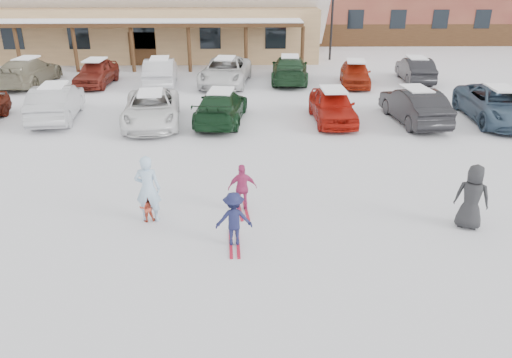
{
  "coord_description": "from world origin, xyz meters",
  "views": [
    {
      "loc": [
        0.08,
        -11.56,
        6.46
      ],
      "look_at": [
        0.3,
        1.0,
        1.0
      ],
      "focal_mm": 35.0,
      "sensor_mm": 36.0,
      "label": 1
    }
  ],
  "objects_px": {
    "parked_car_10": "(225,71)",
    "parked_car_11": "(290,69)",
    "lamp_post": "(332,12)",
    "parked_car_7": "(28,72)",
    "parked_car_9": "(160,72)",
    "adult_skier": "(148,189)",
    "child_magenta": "(242,188)",
    "child_navy": "(234,219)",
    "parked_car_13": "(415,70)",
    "parked_car_3": "(221,107)",
    "parked_car_2": "(151,108)",
    "bystander_dark": "(472,197)",
    "toddler_red": "(147,207)",
    "parked_car_6": "(498,105)",
    "parked_car_5": "(414,106)",
    "parked_car_8": "(96,72)",
    "parked_car_4": "(332,106)",
    "parked_car_1": "(56,102)",
    "parked_car_12": "(355,73)"
  },
  "relations": [
    {
      "from": "child_magenta",
      "to": "parked_car_1",
      "type": "relative_size",
      "value": 0.29
    },
    {
      "from": "adult_skier",
      "to": "parked_car_6",
      "type": "xyz_separation_m",
      "value": [
        13.66,
        9.03,
        -0.19
      ]
    },
    {
      "from": "parked_car_3",
      "to": "parked_car_7",
      "type": "distance_m",
      "value": 13.58
    },
    {
      "from": "lamp_post",
      "to": "parked_car_3",
      "type": "height_order",
      "value": "lamp_post"
    },
    {
      "from": "parked_car_2",
      "to": "parked_car_3",
      "type": "xyz_separation_m",
      "value": [
        2.98,
        0.27,
        -0.01
      ]
    },
    {
      "from": "lamp_post",
      "to": "parked_car_7",
      "type": "relative_size",
      "value": 1.1
    },
    {
      "from": "toddler_red",
      "to": "parked_car_2",
      "type": "distance_m",
      "value": 9.02
    },
    {
      "from": "parked_car_6",
      "to": "parked_car_8",
      "type": "relative_size",
      "value": 1.27
    },
    {
      "from": "parked_car_1",
      "to": "adult_skier",
      "type": "bearing_deg",
      "value": 113.69
    },
    {
      "from": "toddler_red",
      "to": "parked_car_3",
      "type": "bearing_deg",
      "value": -117.85
    },
    {
      "from": "adult_skier",
      "to": "parked_car_2",
      "type": "distance_m",
      "value": 8.98
    },
    {
      "from": "bystander_dark",
      "to": "parked_car_9",
      "type": "relative_size",
      "value": 0.38
    },
    {
      "from": "toddler_red",
      "to": "parked_car_6",
      "type": "distance_m",
      "value": 16.46
    },
    {
      "from": "parked_car_9",
      "to": "parked_car_12",
      "type": "height_order",
      "value": "parked_car_9"
    },
    {
      "from": "parked_car_4",
      "to": "parked_car_8",
      "type": "height_order",
      "value": "same"
    },
    {
      "from": "lamp_post",
      "to": "parked_car_8",
      "type": "height_order",
      "value": "lamp_post"
    },
    {
      "from": "parked_car_4",
      "to": "child_magenta",
      "type": "bearing_deg",
      "value": -116.12
    },
    {
      "from": "adult_skier",
      "to": "child_navy",
      "type": "height_order",
      "value": "adult_skier"
    },
    {
      "from": "toddler_red",
      "to": "parked_car_9",
      "type": "xyz_separation_m",
      "value": [
        -2.2,
        16.37,
        0.36
      ]
    },
    {
      "from": "parked_car_1",
      "to": "parked_car_7",
      "type": "distance_m",
      "value": 8.03
    },
    {
      "from": "child_magenta",
      "to": "parked_car_7",
      "type": "distance_m",
      "value": 20.24
    },
    {
      "from": "parked_car_4",
      "to": "parked_car_7",
      "type": "relative_size",
      "value": 0.81
    },
    {
      "from": "parked_car_10",
      "to": "parked_car_11",
      "type": "height_order",
      "value": "parked_car_10"
    },
    {
      "from": "child_navy",
      "to": "parked_car_9",
      "type": "xyz_separation_m",
      "value": [
        -4.58,
        17.63,
        0.07
      ]
    },
    {
      "from": "bystander_dark",
      "to": "lamp_post",
      "type": "bearing_deg",
      "value": -64.76
    },
    {
      "from": "bystander_dark",
      "to": "parked_car_8",
      "type": "bearing_deg",
      "value": -24.13
    },
    {
      "from": "parked_car_6",
      "to": "parked_car_13",
      "type": "distance_m",
      "value": 8.15
    },
    {
      "from": "parked_car_2",
      "to": "bystander_dark",
      "type": "bearing_deg",
      "value": -50.09
    },
    {
      "from": "parked_car_5",
      "to": "parked_car_8",
      "type": "distance_m",
      "value": 17.57
    },
    {
      "from": "adult_skier",
      "to": "child_magenta",
      "type": "bearing_deg",
      "value": -165.6
    },
    {
      "from": "parked_car_5",
      "to": "parked_car_8",
      "type": "xyz_separation_m",
      "value": [
        -15.87,
        7.54,
        -0.03
      ]
    },
    {
      "from": "parked_car_9",
      "to": "parked_car_7",
      "type": "bearing_deg",
      "value": -7.17
    },
    {
      "from": "parked_car_3",
      "to": "parked_car_11",
      "type": "height_order",
      "value": "parked_car_11"
    },
    {
      "from": "bystander_dark",
      "to": "parked_car_1",
      "type": "bearing_deg",
      "value": -9.88
    },
    {
      "from": "parked_car_2",
      "to": "parked_car_4",
      "type": "xyz_separation_m",
      "value": [
        7.85,
        0.23,
        0.02
      ]
    },
    {
      "from": "child_navy",
      "to": "parked_car_13",
      "type": "relative_size",
      "value": 0.33
    },
    {
      "from": "parked_car_2",
      "to": "parked_car_7",
      "type": "relative_size",
      "value": 0.96
    },
    {
      "from": "bystander_dark",
      "to": "parked_car_11",
      "type": "height_order",
      "value": "bystander_dark"
    },
    {
      "from": "adult_skier",
      "to": "parked_car_5",
      "type": "xyz_separation_m",
      "value": [
        9.92,
        8.94,
        -0.18
      ]
    },
    {
      "from": "parked_car_7",
      "to": "toddler_red",
      "type": "bearing_deg",
      "value": 123.85
    },
    {
      "from": "adult_skier",
      "to": "parked_car_1",
      "type": "bearing_deg",
      "value": -57.21
    },
    {
      "from": "adult_skier",
      "to": "parked_car_13",
      "type": "relative_size",
      "value": 0.44
    },
    {
      "from": "toddler_red",
      "to": "child_navy",
      "type": "relative_size",
      "value": 0.58
    },
    {
      "from": "child_navy",
      "to": "parked_car_5",
      "type": "bearing_deg",
      "value": -129.31
    },
    {
      "from": "parked_car_3",
      "to": "parked_car_7",
      "type": "height_order",
      "value": "parked_car_7"
    },
    {
      "from": "bystander_dark",
      "to": "parked_car_1",
      "type": "distance_m",
      "value": 17.56
    },
    {
      "from": "parked_car_2",
      "to": "parked_car_13",
      "type": "xyz_separation_m",
      "value": [
        14.0,
        8.24,
        -0.0
      ]
    },
    {
      "from": "child_navy",
      "to": "parked_car_13",
      "type": "distance_m",
      "value": 21.05
    },
    {
      "from": "parked_car_11",
      "to": "parked_car_9",
      "type": "bearing_deg",
      "value": 10.64
    },
    {
      "from": "child_navy",
      "to": "parked_car_7",
      "type": "relative_size",
      "value": 0.27
    }
  ]
}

